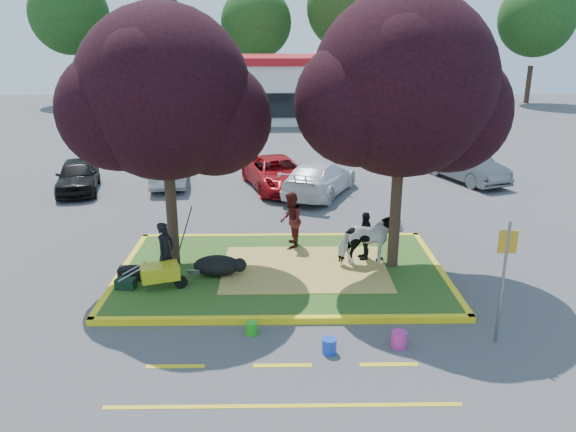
{
  "coord_description": "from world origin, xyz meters",
  "views": [
    {
      "loc": [
        -0.04,
        -13.31,
        5.92
      ],
      "look_at": [
        0.18,
        0.5,
        1.41
      ],
      "focal_mm": 35.0,
      "sensor_mm": 36.0,
      "label": 1
    }
  ],
  "objects_px": {
    "wheelbarrow": "(160,272)",
    "bucket_pink": "(399,340)",
    "handler": "(166,252)",
    "sign_post": "(504,269)",
    "car_silver": "(169,169)",
    "bucket_green": "(251,328)",
    "cow": "(369,240)",
    "car_black": "(78,176)",
    "calf": "(217,266)",
    "bucket_blue": "(329,346)"
  },
  "relations": [
    {
      "from": "calf",
      "to": "car_silver",
      "type": "xyz_separation_m",
      "value": [
        -2.94,
        9.5,
        0.25
      ]
    },
    {
      "from": "handler",
      "to": "bucket_green",
      "type": "height_order",
      "value": "handler"
    },
    {
      "from": "bucket_blue",
      "to": "sign_post",
      "type": "bearing_deg",
      "value": 6.33
    },
    {
      "from": "cow",
      "to": "sign_post",
      "type": "xyz_separation_m",
      "value": [
        2.02,
        -3.64,
        0.76
      ]
    },
    {
      "from": "cow",
      "to": "calf",
      "type": "relative_size",
      "value": 1.36
    },
    {
      "from": "bucket_blue",
      "to": "car_black",
      "type": "distance_m",
      "value": 14.84
    },
    {
      "from": "wheelbarrow",
      "to": "car_black",
      "type": "relative_size",
      "value": 0.42
    },
    {
      "from": "handler",
      "to": "car_black",
      "type": "bearing_deg",
      "value": 53.63
    },
    {
      "from": "bucket_green",
      "to": "bucket_pink",
      "type": "distance_m",
      "value": 2.99
    },
    {
      "from": "bucket_blue",
      "to": "wheelbarrow",
      "type": "bearing_deg",
      "value": 144.85
    },
    {
      "from": "car_black",
      "to": "calf",
      "type": "bearing_deg",
      "value": -66.91
    },
    {
      "from": "cow",
      "to": "car_silver",
      "type": "relative_size",
      "value": 0.4
    },
    {
      "from": "handler",
      "to": "car_black",
      "type": "xyz_separation_m",
      "value": [
        -5.13,
        8.81,
        -0.27
      ]
    },
    {
      "from": "bucket_green",
      "to": "car_black",
      "type": "height_order",
      "value": "car_black"
    },
    {
      "from": "bucket_blue",
      "to": "cow",
      "type": "bearing_deg",
      "value": 71.24
    },
    {
      "from": "calf",
      "to": "bucket_green",
      "type": "height_order",
      "value": "calf"
    },
    {
      "from": "wheelbarrow",
      "to": "handler",
      "type": "bearing_deg",
      "value": 62.98
    },
    {
      "from": "calf",
      "to": "wheelbarrow",
      "type": "height_order",
      "value": "wheelbarrow"
    },
    {
      "from": "cow",
      "to": "car_black",
      "type": "bearing_deg",
      "value": 35.89
    },
    {
      "from": "cow",
      "to": "sign_post",
      "type": "relative_size",
      "value": 0.62
    },
    {
      "from": "calf",
      "to": "bucket_blue",
      "type": "xyz_separation_m",
      "value": [
        2.52,
        -3.4,
        -0.25
      ]
    },
    {
      "from": "calf",
      "to": "bucket_green",
      "type": "distance_m",
      "value": 2.84
    },
    {
      "from": "cow",
      "to": "bucket_pink",
      "type": "xyz_separation_m",
      "value": [
        0.03,
        -3.82,
        -0.66
      ]
    },
    {
      "from": "sign_post",
      "to": "car_silver",
      "type": "xyz_separation_m",
      "value": [
        -8.85,
        12.53,
        -0.93
      ]
    },
    {
      "from": "wheelbarrow",
      "to": "bucket_pink",
      "type": "height_order",
      "value": "wheelbarrow"
    },
    {
      "from": "bucket_pink",
      "to": "car_silver",
      "type": "relative_size",
      "value": 0.08
    },
    {
      "from": "bucket_green",
      "to": "bucket_blue",
      "type": "relative_size",
      "value": 0.88
    },
    {
      "from": "sign_post",
      "to": "car_silver",
      "type": "distance_m",
      "value": 15.37
    },
    {
      "from": "wheelbarrow",
      "to": "car_silver",
      "type": "xyz_separation_m",
      "value": [
        -1.69,
        10.25,
        0.09
      ]
    },
    {
      "from": "wheelbarrow",
      "to": "bucket_pink",
      "type": "xyz_separation_m",
      "value": [
        5.16,
        -2.46,
        -0.39
      ]
    },
    {
      "from": "bucket_green",
      "to": "car_black",
      "type": "xyz_separation_m",
      "value": [
        -7.29,
        11.16,
        0.5
      ]
    },
    {
      "from": "calf",
      "to": "wheelbarrow",
      "type": "xyz_separation_m",
      "value": [
        -1.25,
        -0.75,
        0.15
      ]
    },
    {
      "from": "sign_post",
      "to": "bucket_blue",
      "type": "xyz_separation_m",
      "value": [
        -3.39,
        -0.38,
        -1.43
      ]
    },
    {
      "from": "wheelbarrow",
      "to": "bucket_pink",
      "type": "distance_m",
      "value": 5.73
    },
    {
      "from": "bucket_green",
      "to": "car_black",
      "type": "relative_size",
      "value": 0.07
    },
    {
      "from": "calf",
      "to": "handler",
      "type": "height_order",
      "value": "handler"
    },
    {
      "from": "wheelbarrow",
      "to": "sign_post",
      "type": "distance_m",
      "value": 7.58
    },
    {
      "from": "cow",
      "to": "handler",
      "type": "relative_size",
      "value": 1.07
    },
    {
      "from": "handler",
      "to": "wheelbarrow",
      "type": "height_order",
      "value": "handler"
    },
    {
      "from": "bucket_pink",
      "to": "calf",
      "type": "bearing_deg",
      "value": 140.68
    },
    {
      "from": "handler",
      "to": "sign_post",
      "type": "xyz_separation_m",
      "value": [
        7.09,
        -2.72,
        0.68
      ]
    },
    {
      "from": "bucket_pink",
      "to": "cow",
      "type": "bearing_deg",
      "value": 90.46
    },
    {
      "from": "handler",
      "to": "wheelbarrow",
      "type": "xyz_separation_m",
      "value": [
        -0.06,
        -0.44,
        -0.34
      ]
    },
    {
      "from": "sign_post",
      "to": "car_silver",
      "type": "relative_size",
      "value": 0.65
    },
    {
      "from": "calf",
      "to": "bucket_green",
      "type": "bearing_deg",
      "value": -85.03
    },
    {
      "from": "handler",
      "to": "car_silver",
      "type": "distance_m",
      "value": 9.97
    },
    {
      "from": "handler",
      "to": "calf",
      "type": "bearing_deg",
      "value": -52.13
    },
    {
      "from": "calf",
      "to": "car_black",
      "type": "xyz_separation_m",
      "value": [
        -6.31,
        8.51,
        0.23
      ]
    },
    {
      "from": "wheelbarrow",
      "to": "bucket_green",
      "type": "bearing_deg",
      "value": -59.6
    },
    {
      "from": "wheelbarrow",
      "to": "car_silver",
      "type": "bearing_deg",
      "value": 80.36
    }
  ]
}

